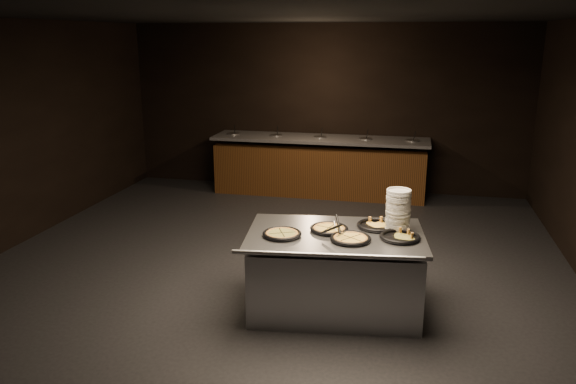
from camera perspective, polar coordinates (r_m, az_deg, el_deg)
name	(u,v)px	position (r m, az deg, el deg)	size (l,w,h in m)	color
room	(267,152)	(6.14, -2.17, 4.03)	(7.02, 8.02, 2.92)	black
salad_bar	(319,170)	(9.77, 3.20, 2.28)	(3.70, 0.83, 1.18)	#5B3315
serving_counter	(335,273)	(5.67, 4.76, -8.22)	(1.84, 1.31, 0.82)	silver
plate_stack	(398,210)	(5.65, 11.12, -1.79)	(0.24, 0.24, 0.40)	silver
pan_veggie_whole	(282,234)	(5.42, -0.61, -4.28)	(0.38, 0.38, 0.04)	black
pan_cheese_whole	(329,229)	(5.57, 4.19, -3.74)	(0.38, 0.38, 0.04)	black
pan_cheese_slices_a	(377,225)	(5.72, 9.02, -3.38)	(0.40, 0.40, 0.04)	black
pan_cheese_slices_b	(350,238)	(5.33, 6.37, -4.72)	(0.39, 0.39, 0.04)	black
pan_veggie_slices	(400,237)	(5.45, 11.30, -4.49)	(0.38, 0.38, 0.04)	black
server_left	(336,225)	(5.49, 4.95, -3.37)	(0.20, 0.33, 0.17)	silver
server_right	(337,232)	(5.32, 4.95, -4.04)	(0.33, 0.10, 0.15)	silver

